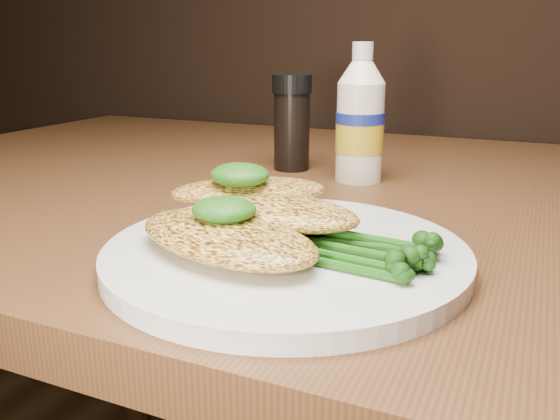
% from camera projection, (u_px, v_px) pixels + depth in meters
% --- Properties ---
extents(plate, '(0.27, 0.27, 0.01)m').
position_uv_depth(plate, '(286.00, 254.00, 0.44)').
color(plate, silver).
rests_on(plate, dining_table).
extents(chicken_front, '(0.18, 0.13, 0.03)m').
position_uv_depth(chicken_front, '(226.00, 237.00, 0.41)').
color(chicken_front, '#EBBB4A').
rests_on(chicken_front, plate).
extents(chicken_mid, '(0.16, 0.10, 0.02)m').
position_uv_depth(chicken_mid, '(271.00, 209.00, 0.45)').
color(chicken_mid, '#EBBB4A').
rests_on(chicken_mid, plate).
extents(chicken_back, '(0.14, 0.13, 0.02)m').
position_uv_depth(chicken_back, '(249.00, 191.00, 0.48)').
color(chicken_back, '#EBBB4A').
rests_on(chicken_back, plate).
extents(pesto_front, '(0.05, 0.05, 0.02)m').
position_uv_depth(pesto_front, '(224.00, 210.00, 0.42)').
color(pesto_front, black).
rests_on(pesto_front, chicken_front).
extents(pesto_back, '(0.06, 0.05, 0.02)m').
position_uv_depth(pesto_back, '(240.00, 175.00, 0.47)').
color(pesto_back, black).
rests_on(pesto_back, chicken_back).
extents(broccolini_bundle, '(0.13, 0.11, 0.02)m').
position_uv_depth(broccolini_bundle, '(350.00, 243.00, 0.41)').
color(broccolini_bundle, '#1C5713').
rests_on(broccolini_bundle, plate).
extents(mayo_bottle, '(0.06, 0.06, 0.16)m').
position_uv_depth(mayo_bottle, '(360.00, 113.00, 0.67)').
color(mayo_bottle, white).
rests_on(mayo_bottle, dining_table).
extents(pepper_grinder, '(0.06, 0.06, 0.12)m').
position_uv_depth(pepper_grinder, '(292.00, 123.00, 0.74)').
color(pepper_grinder, black).
rests_on(pepper_grinder, dining_table).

